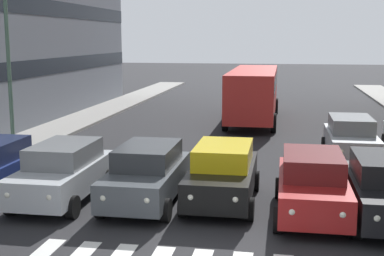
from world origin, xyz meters
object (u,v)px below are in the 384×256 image
at_px(car_3, 223,173).
at_px(car_4, 147,174).
at_px(car_row2_0, 351,138).
at_px(car_5, 63,172).
at_px(bus_behind_traffic, 254,89).
at_px(car_2, 312,184).
at_px(street_lamp_right, 20,40).

bearing_deg(car_3, car_4, 11.79).
bearing_deg(car_row2_0, car_3, 55.37).
bearing_deg(car_5, car_4, -176.13).
xyz_separation_m(car_row2_0, bus_behind_traffic, (4.39, -9.44, 0.97)).
bearing_deg(bus_behind_traffic, car_2, 98.74).
xyz_separation_m(car_2, street_lamp_right, (11.23, -5.52, 3.85)).
height_order(car_2, bus_behind_traffic, bus_behind_traffic).
distance_m(car_4, street_lamp_right, 9.20).
relative_size(car_3, bus_behind_traffic, 0.42).
bearing_deg(street_lamp_right, car_2, 153.82).
height_order(car_5, street_lamp_right, street_lamp_right).
xyz_separation_m(car_4, street_lamp_right, (6.50, -5.24, 3.85)).
xyz_separation_m(car_2, car_5, (7.26, -0.11, 0.00)).
distance_m(car_5, street_lamp_right, 7.74).
relative_size(car_4, car_row2_0, 1.00).
bearing_deg(car_row2_0, bus_behind_traffic, -65.04).
relative_size(car_3, car_4, 1.00).
distance_m(car_4, car_5, 2.54).
distance_m(car_4, car_row2_0, 9.47).
relative_size(car_4, street_lamp_right, 0.60).
xyz_separation_m(car_4, car_row2_0, (-6.58, -6.82, 0.00)).
xyz_separation_m(car_2, bus_behind_traffic, (2.54, -16.54, 0.97)).
bearing_deg(bus_behind_traffic, car_row2_0, 114.96).
distance_m(car_row2_0, street_lamp_right, 13.73).
xyz_separation_m(bus_behind_traffic, street_lamp_right, (8.69, 11.01, 2.88)).
relative_size(car_2, car_row2_0, 1.00).
relative_size(car_2, car_4, 1.00).
relative_size(car_2, bus_behind_traffic, 0.42).
xyz_separation_m(car_4, car_5, (2.54, 0.17, 0.00)).
relative_size(car_5, bus_behind_traffic, 0.42).
relative_size(car_3, car_row2_0, 1.00).
xyz_separation_m(car_row2_0, street_lamp_right, (13.08, 1.58, 3.85)).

